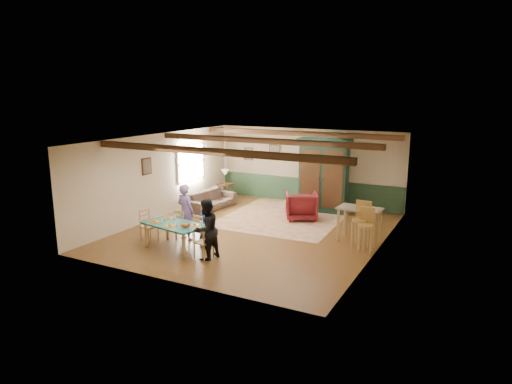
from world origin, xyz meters
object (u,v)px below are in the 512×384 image
at_px(end_table, 225,191).
at_px(bar_stool_left, 360,225).
at_px(counter_table, 359,225).
at_px(cat, 185,225).
at_px(person_man, 186,212).
at_px(table_lamp, 225,177).
at_px(dining_table, 175,236).
at_px(person_child, 205,228).
at_px(dining_chair_end_right, 204,241).
at_px(armchair, 301,206).
at_px(armoire, 324,176).
at_px(person_woman, 206,229).
at_px(sofa, 210,200).
at_px(dining_chair_far_right, 203,230).
at_px(bar_stool_right, 365,231).
at_px(dining_chair_end_left, 149,226).
at_px(dining_chair_far_left, 184,225).

relative_size(end_table, bar_stool_left, 0.48).
bearing_deg(counter_table, cat, -140.34).
relative_size(person_man, table_lamp, 2.90).
distance_m(dining_table, person_child, 0.82).
xyz_separation_m(dining_chair_end_right, armchair, (0.80, 4.32, 0.01)).
relative_size(dining_table, table_lamp, 3.03).
xyz_separation_m(person_man, armchair, (2.04, 3.35, -0.34)).
height_order(armoire, table_lamp, armoire).
bearing_deg(counter_table, person_woman, -134.42).
relative_size(person_child, table_lamp, 1.69).
bearing_deg(sofa, counter_table, -97.33).
relative_size(dining_chair_end_right, armoire, 0.35).
relative_size(dining_table, person_woman, 1.09).
xyz_separation_m(person_woman, armchair, (0.71, 4.34, -0.30)).
bearing_deg(dining_chair_far_right, dining_chair_end_right, 136.17).
bearing_deg(bar_stool_right, dining_chair_end_left, -168.68).
bearing_deg(armchair, dining_chair_far_left, 32.23).
bearing_deg(person_child, dining_chair_end_left, 27.30).
height_order(dining_chair_far_right, person_woman, person_woman).
bearing_deg(sofa, person_man, -153.37).
bearing_deg(person_man, counter_table, -143.94).
bearing_deg(dining_chair_far_left, bar_stool_left, -149.49).
xyz_separation_m(dining_chair_far_left, armchair, (2.06, 3.42, 0.01)).
xyz_separation_m(dining_chair_end_left, sofa, (-0.48, 3.76, -0.12)).
relative_size(dining_table, cat, 5.00).
height_order(end_table, bar_stool_left, bar_stool_left).
relative_size(dining_chair_far_left, bar_stool_right, 0.75).
height_order(sofa, bar_stool_left, bar_stool_left).
height_order(dining_chair_far_left, dining_chair_far_right, same).
distance_m(dining_chair_far_left, bar_stool_left, 4.71).
bearing_deg(table_lamp, dining_chair_far_right, -64.95).
bearing_deg(table_lamp, dining_chair_far_left, -71.67).
relative_size(cat, armoire, 0.13).
bearing_deg(bar_stool_left, dining_chair_far_right, -151.13).
bearing_deg(end_table, counter_table, -24.66).
bearing_deg(dining_chair_far_right, person_child, -90.00).
relative_size(dining_chair_end_left, end_table, 1.46).
relative_size(person_child, sofa, 0.43).
bearing_deg(cat, dining_chair_far_left, 139.20).
height_order(dining_chair_end_left, person_child, person_child).
bearing_deg(person_child, dining_chair_far_right, 90.00).
relative_size(armchair, counter_table, 0.86).
relative_size(person_man, armoire, 0.63).
distance_m(armoire, counter_table, 3.35).
xyz_separation_m(table_lamp, bar_stool_left, (6.01, -3.17, -0.24)).
relative_size(armchair, bar_stool_left, 0.79).
xyz_separation_m(dining_chair_far_right, end_table, (-2.28, 4.89, -0.14)).
bearing_deg(person_man, end_table, -60.31).
bearing_deg(bar_stool_left, counter_table, 112.92).
height_order(dining_table, sofa, dining_table).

